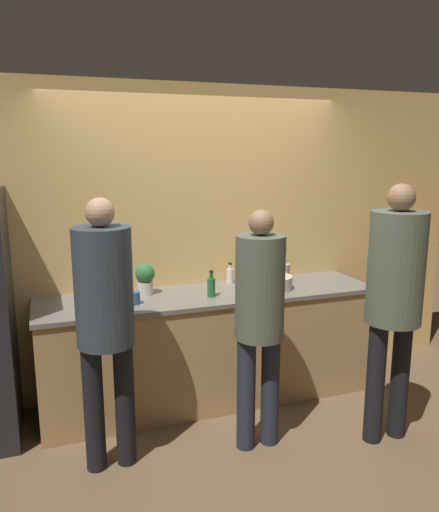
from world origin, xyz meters
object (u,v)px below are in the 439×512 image
person_left (105,311)px  potted_plant (145,278)px  utensil_crock (283,271)px  bottle_red (268,285)px  person_right (395,289)px  bottle_clear (230,275)px  fruit_bowl (273,282)px  person_center (260,311)px  cup_blue (134,298)px  bottle_green (211,286)px

person_left → potted_plant: (0.41, 0.80, -0.01)m
utensil_crock → bottle_red: size_ratio=1.23×
potted_plant → bottle_red: bearing=-22.9°
person_right → bottle_clear: (-0.75, 1.22, -0.13)m
fruit_bowl → bottle_clear: bottle_clear is taller
person_center → cup_blue: bearing=137.8°
bottle_clear → person_left: bearing=-142.6°
bottle_green → bottle_red: size_ratio=0.88×
bottle_red → bottle_green: bearing=162.2°
utensil_crock → cup_blue: bearing=-168.7°
person_right → bottle_green: (-1.03, 0.88, -0.12)m
bottle_clear → bottle_green: size_ratio=0.85×
person_left → potted_plant: bearing=62.9°
person_right → cup_blue: bearing=151.5°
person_left → potted_plant: size_ratio=7.18×
cup_blue → potted_plant: bearing=61.3°
fruit_bowl → bottle_green: size_ratio=1.53×
utensil_crock → bottle_clear: size_ratio=1.64×
person_center → bottle_clear: (0.16, 1.00, 0.00)m
fruit_bowl → potted_plant: 1.06m
cup_blue → person_left: bearing=-116.3°
bottle_green → cup_blue: size_ratio=2.22×
person_left → person_right: 1.95m
bottle_green → person_right: bearing=-40.5°
fruit_bowl → cup_blue: size_ratio=3.41×
person_left → person_center: bearing=-5.8°
person_center → bottle_clear: bearing=80.8°
fruit_bowl → potted_plant: bearing=169.7°
person_right → bottle_red: 0.97m
person_center → person_right: person_right is taller
person_left → bottle_green: size_ratio=8.40×
bottle_clear → bottle_green: bottle_green is taller
person_right → bottle_green: person_right is taller
bottle_red → cup_blue: bottle_red is taller
utensil_crock → person_center: bearing=-124.4°
person_right → fruit_bowl: bearing=116.6°
person_right → bottle_red: bearing=129.1°
person_left → bottle_red: size_ratio=7.36×
utensil_crock → bottle_red: 0.54m
bottle_clear → utensil_crock: bearing=-6.7°
bottle_clear → potted_plant: size_ratio=0.73×
bottle_green → potted_plant: potted_plant is taller
bottle_green → potted_plant: 0.54m
bottle_green → bottle_clear: bearing=50.0°
person_left → person_center: person_left is taller
cup_blue → person_right: bearing=-28.5°
utensil_crock → bottle_clear: bearing=173.3°
person_center → fruit_bowl: person_center is taller
person_center → bottle_clear: person_center is taller
bottle_green → potted_plant: size_ratio=0.85×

